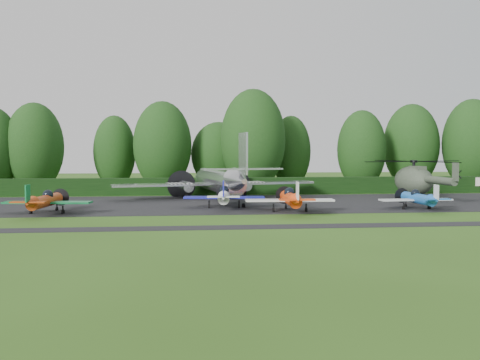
{
  "coord_description": "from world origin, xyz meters",
  "views": [
    {
      "loc": [
        -5.86,
        -42.33,
        5.39
      ],
      "look_at": [
        -0.75,
        7.48,
        2.5
      ],
      "focal_mm": 40.0,
      "sensor_mm": 36.0,
      "label": 1
    }
  ],
  "objects": [
    {
      "name": "tree_10",
      "position": [
        -15.63,
        33.31,
        5.02
      ],
      "size": [
        5.78,
        5.78,
        10.08
      ],
      "color": "black",
      "rests_on": "ground"
    },
    {
      "name": "light_plane_red",
      "position": [
        -17.33,
        2.76,
        1.15
      ],
      "size": [
        7.2,
        7.57,
        2.77
      ],
      "rotation": [
        0.0,
        0.0,
        0.11
      ],
      "color": "#A7370F",
      "rests_on": "ground"
    },
    {
      "name": "ground",
      "position": [
        0.0,
        0.0,
        0.0
      ],
      "size": [
        160.0,
        160.0,
        0.0
      ],
      "primitive_type": "plane",
      "color": "#2E5116",
      "rests_on": "ground"
    },
    {
      "name": "apron",
      "position": [
        0.0,
        10.0,
        0.0
      ],
      "size": [
        70.0,
        18.0,
        0.01
      ],
      "primitive_type": "cube",
      "color": "black",
      "rests_on": "ground"
    },
    {
      "name": "transport_plane",
      "position": [
        -2.31,
        14.41,
        2.0
      ],
      "size": [
        22.38,
        17.16,
        7.17
      ],
      "rotation": [
        0.0,
        0.0,
        -0.21
      ],
      "color": "silver",
      "rests_on": "ground"
    },
    {
      "name": "helicopter",
      "position": [
        19.05,
        13.75,
        2.25
      ],
      "size": [
        13.01,
        15.23,
        4.19
      ],
      "rotation": [
        0.0,
        0.0,
        -0.06
      ],
      "color": "#343E30",
      "rests_on": "ground"
    },
    {
      "name": "tree_8",
      "position": [
        26.29,
        31.2,
        5.92
      ],
      "size": [
        7.81,
        7.81,
        11.85
      ],
      "color": "black",
      "rests_on": "ground"
    },
    {
      "name": "tree_3",
      "position": [
        3.04,
        27.56,
        6.64
      ],
      "size": [
        8.55,
        8.55,
        13.31
      ],
      "color": "black",
      "rests_on": "ground"
    },
    {
      "name": "tree_9",
      "position": [
        -25.33,
        29.56,
        5.72
      ],
      "size": [
        7.34,
        7.34,
        11.46
      ],
      "color": "black",
      "rests_on": "ground"
    },
    {
      "name": "tree_6",
      "position": [
        -1.14,
        33.01,
        4.61
      ],
      "size": [
        7.8,
        7.8,
        9.24
      ],
      "color": "black",
      "rests_on": "ground"
    },
    {
      "name": "light_plane_blue",
      "position": [
        14.63,
        2.89,
        1.04
      ],
      "size": [
        6.52,
        6.86,
        2.51
      ],
      "rotation": [
        0.0,
        0.0,
        -0.04
      ],
      "color": "#1D5CAE",
      "rests_on": "ground"
    },
    {
      "name": "light_plane_white",
      "position": [
        -2.4,
        5.62,
        1.18
      ],
      "size": [
        7.35,
        7.73,
        2.82
      ],
      "rotation": [
        0.0,
        0.0,
        0.08
      ],
      "color": "silver",
      "rests_on": "ground"
    },
    {
      "name": "hedgerow",
      "position": [
        0.0,
        21.0,
        0.0
      ],
      "size": [
        90.0,
        1.6,
        2.0
      ],
      "primitive_type": "cube",
      "color": "black",
      "rests_on": "ground"
    },
    {
      "name": "tree_4",
      "position": [
        18.03,
        28.33,
        5.34
      ],
      "size": [
        6.57,
        6.57,
        10.7
      ],
      "color": "black",
      "rests_on": "ground"
    },
    {
      "name": "tree_7",
      "position": [
        33.87,
        28.55,
        6.18
      ],
      "size": [
        7.84,
        7.84,
        12.39
      ],
      "color": "black",
      "rests_on": "ground"
    },
    {
      "name": "tree_1",
      "position": [
        -8.9,
        30.27,
        5.91
      ],
      "size": [
        7.82,
        7.82,
        11.84
      ],
      "color": "black",
      "rests_on": "ground"
    },
    {
      "name": "sign_board",
      "position": [
        28.98,
        20.5,
        1.29
      ],
      "size": [
        3.38,
        0.13,
        1.9
      ],
      "rotation": [
        0.0,
        0.0,
        0.29
      ],
      "color": "#3F3326",
      "rests_on": "ground"
    },
    {
      "name": "tree_11",
      "position": [
        9.04,
        32.32,
        5.05
      ],
      "size": [
        5.62,
        5.62,
        10.14
      ],
      "color": "black",
      "rests_on": "ground"
    },
    {
      "name": "taxiway_verge",
      "position": [
        0.0,
        -6.0,
        0.0
      ],
      "size": [
        70.0,
        2.0,
        0.0
      ],
      "primitive_type": "cube",
      "color": "black",
      "rests_on": "ground"
    },
    {
      "name": "light_plane_orange",
      "position": [
        2.98,
        2.04,
        1.21
      ],
      "size": [
        7.57,
        7.95,
        2.91
      ],
      "rotation": [
        0.0,
        0.0,
        0.05
      ],
      "color": "#E53D0D",
      "rests_on": "ground"
    }
  ]
}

